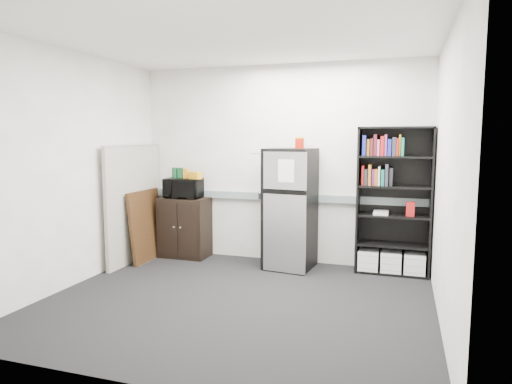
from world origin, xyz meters
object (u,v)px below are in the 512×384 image
Objects in this scene: cabinet at (185,227)px; bookshelf at (394,202)px; cubicle_partition at (134,203)px; microwave at (183,188)px; refrigerator at (290,209)px.

bookshelf is at bearing 1.28° from cabinet.
cubicle_partition is 0.71m from microwave.
bookshelf is at bearing 8.06° from cubicle_partition.
microwave is at bearing -90.00° from cabinet.
cabinet is at bearing 84.14° from microwave.
cubicle_partition is 1.03× the size of refrigerator.
refrigerator is (1.58, -0.06, -0.21)m from microwave.
cabinet is 1.69× the size of microwave.
cubicle_partition reaches higher than refrigerator.
cubicle_partition is 0.79m from cabinet.
refrigerator is (-1.30, -0.14, -0.12)m from bookshelf.
bookshelf is 1.17× the size of refrigerator.
refrigerator reaches higher than microwave.
cubicle_partition is 1.89× the size of cabinet.
cabinet is at bearing -178.72° from bookshelf.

